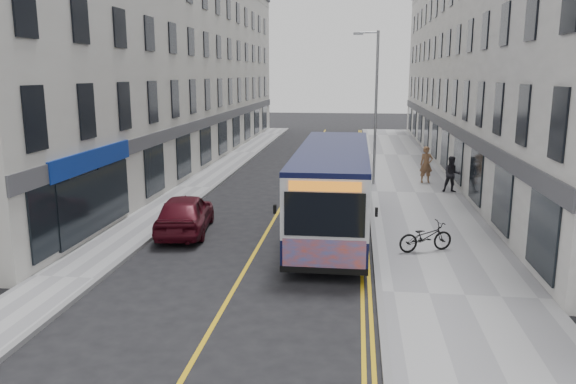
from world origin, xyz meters
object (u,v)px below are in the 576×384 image
(bicycle, at_px, (426,237))
(pedestrian_far, at_px, (452,174))
(city_bus, at_px, (333,186))
(streetlamp, at_px, (374,103))
(car_maroon, at_px, (185,213))
(pedestrian_near, at_px, (426,165))
(car_white, at_px, (337,151))

(bicycle, bearing_deg, pedestrian_far, -35.55)
(city_bus, bearing_deg, streetlamp, 79.34)
(car_maroon, bearing_deg, streetlamp, -133.18)
(pedestrian_near, bearing_deg, streetlamp, -177.86)
(bicycle, bearing_deg, car_white, -11.40)
(pedestrian_near, relative_size, car_maroon, 0.44)
(city_bus, relative_size, pedestrian_far, 6.20)
(streetlamp, relative_size, pedestrian_near, 4.10)
(bicycle, relative_size, pedestrian_near, 0.97)
(bicycle, height_order, car_maroon, car_maroon)
(pedestrian_far, bearing_deg, car_maroon, -144.19)
(car_maroon, bearing_deg, bicycle, 162.31)
(pedestrian_far, relative_size, car_white, 0.40)
(streetlamp, height_order, bicycle, streetlamp)
(streetlamp, relative_size, car_white, 1.80)
(bicycle, distance_m, car_maroon, 8.79)
(pedestrian_far, bearing_deg, car_white, 120.80)
(pedestrian_far, distance_m, car_white, 11.42)
(streetlamp, distance_m, car_maroon, 12.79)
(streetlamp, bearing_deg, city_bus, -100.66)
(streetlamp, relative_size, bicycle, 4.25)
(bicycle, distance_m, pedestrian_far, 10.06)
(city_bus, distance_m, pedestrian_near, 10.80)
(streetlamp, xyz_separation_m, pedestrian_near, (2.87, 0.66, -3.29))
(city_bus, height_order, car_maroon, city_bus)
(pedestrian_near, distance_m, car_maroon, 14.62)
(car_maroon, bearing_deg, city_bus, -178.59)
(pedestrian_near, xyz_separation_m, car_white, (-5.02, 7.31, -0.36))
(car_white, relative_size, car_maroon, 1.01)
(bicycle, bearing_deg, city_bus, 30.71)
(city_bus, height_order, pedestrian_far, city_bus)
(streetlamp, height_order, city_bus, streetlamp)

